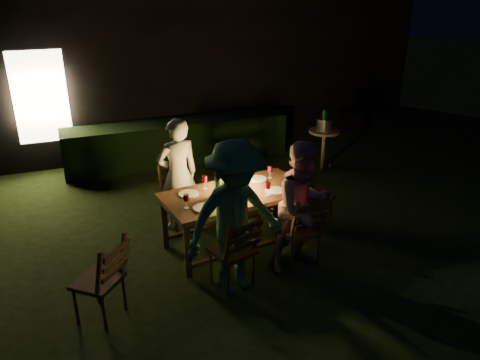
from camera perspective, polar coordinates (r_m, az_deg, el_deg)
name	(u,v)px	position (r m, az deg, el deg)	size (l,w,h in m)	color
garden_envelope	(170,59)	(11.12, -8.51, 14.38)	(40.00, 40.00, 3.20)	black
dining_table	(236,197)	(5.92, -0.52, -2.14)	(1.93, 1.14, 0.76)	#432716
chair_near_left	(233,263)	(5.33, -0.80, -10.05)	(0.54, 0.56, 0.97)	#432716
chair_near_right	(299,242)	(5.74, 7.20, -7.52)	(0.50, 0.53, 1.01)	#432716
chair_far_left	(181,209)	(6.56, -7.20, -3.56)	(0.52, 0.55, 0.96)	#432716
chair_far_right	(244,193)	(6.93, 0.47, -1.60)	(0.50, 0.53, 1.04)	#432716
chair_end	(312,204)	(6.70, 8.79, -2.88)	(0.50, 0.47, 1.02)	#432716
chair_spare	(101,293)	(5.07, -16.57, -13.10)	(0.63, 0.63, 0.97)	#432716
person_house_side	(178,175)	(6.39, -7.58, 0.64)	(0.58, 0.38, 1.58)	beige
person_opp_right	(303,207)	(5.47, 7.75, -3.32)	(0.77, 0.60, 1.59)	#B67D8C
person_opp_left	(235,218)	(5.00, -0.60, -4.71)	(1.13, 0.65, 1.76)	#3A744D
lantern	(237,178)	(5.89, -0.33, 0.19)	(0.16, 0.16, 0.35)	white
plate_far_left	(189,194)	(5.86, -6.29, -1.69)	(0.25, 0.25, 0.01)	white
plate_near_left	(203,208)	(5.49, -4.49, -3.38)	(0.25, 0.25, 0.01)	white
plate_far_right	(258,179)	(6.27, 2.15, 0.14)	(0.25, 0.25, 0.01)	white
plate_near_right	(275,191)	(5.93, 4.33, -1.31)	(0.25, 0.25, 0.01)	white
wineglass_a	(205,182)	(5.96, -4.34, -0.30)	(0.06, 0.06, 0.18)	#59070F
wineglass_b	(186,201)	(5.48, -6.57, -2.59)	(0.06, 0.06, 0.18)	#59070F
wineglass_c	(268,189)	(5.77, 3.42, -1.09)	(0.06, 0.06, 0.18)	#59070F
wineglass_d	(270,172)	(6.29, 3.68, 0.98)	(0.06, 0.06, 0.18)	#59070F
wineglass_e	(240,196)	(5.57, 0.04, -1.98)	(0.06, 0.06, 0.18)	silver
bottle_table	(218,186)	(5.73, -2.72, -0.70)	(0.07, 0.07, 0.28)	#0F471E
napkin_left	(237,204)	(5.57, -0.31, -2.92)	(0.18, 0.14, 0.01)	red
napkin_right	(285,191)	(5.92, 5.56, -1.40)	(0.18, 0.14, 0.01)	red
phone	(201,212)	(5.40, -4.81, -3.90)	(0.14, 0.07, 0.01)	black
side_table	(324,135)	(8.61, 10.22, 5.43)	(0.55, 0.55, 0.74)	olive
ice_bucket	(325,124)	(8.55, 10.31, 6.69)	(0.30, 0.30, 0.22)	#A5A8AD
bottle_bucket_a	(324,123)	(8.48, 10.19, 6.91)	(0.07, 0.07, 0.32)	#0F471E
bottle_bucket_b	(326,121)	(8.60, 10.49, 7.11)	(0.07, 0.07, 0.32)	#0F471E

